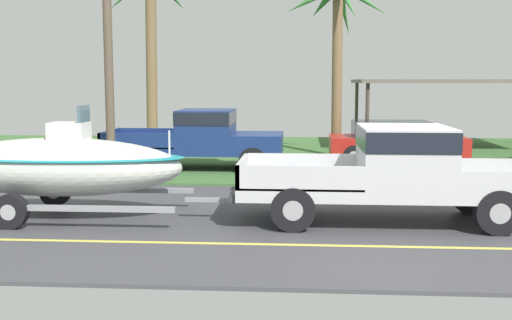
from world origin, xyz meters
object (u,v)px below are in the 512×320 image
object	(u,v)px
carport_awning	(448,83)
parked_sedan_far	(395,143)
pickup_truck_towing	(402,169)
palm_tree_near_right	(151,11)
palm_tree_mid	(334,22)
parked_pickup_background	(205,136)
utility_pole	(108,24)
boat_on_trailer	(57,166)

from	to	relation	value
carport_awning	parked_sedan_far	bearing A→B (deg)	-119.99
pickup_truck_towing	palm_tree_near_right	size ratio (longest dim) A/B	0.78
pickup_truck_towing	carport_awning	xyz separation A→B (m)	(3.89, 13.63, 1.60)
palm_tree_near_right	palm_tree_mid	size ratio (longest dim) A/B	1.16
parked_pickup_background	palm_tree_near_right	xyz separation A→B (m)	(-3.16, 6.57, 4.43)
parked_pickup_background	palm_tree_near_right	size ratio (longest dim) A/B	0.76
pickup_truck_towing	carport_awning	size ratio (longest dim) A/B	0.78
parked_sedan_far	palm_tree_mid	distance (m)	4.77
carport_awning	palm_tree_near_right	bearing A→B (deg)	-178.75
carport_awning	palm_tree_mid	distance (m)	6.01
parked_sedan_far	utility_pole	xyz separation A→B (m)	(-8.31, -3.96, 3.53)
boat_on_trailer	carport_awning	world-z (taller)	carport_awning
pickup_truck_towing	utility_pole	xyz separation A→B (m)	(-7.12, 4.98, 3.18)
parked_pickup_background	boat_on_trailer	bearing A→B (deg)	-105.71
pickup_truck_towing	parked_pickup_background	bearing A→B (deg)	125.05
parked_pickup_background	utility_pole	size ratio (longest dim) A/B	0.68
pickup_truck_towing	parked_pickup_background	distance (m)	8.31
boat_on_trailer	parked_sedan_far	distance (m)	11.92
carport_awning	utility_pole	size ratio (longest dim) A/B	0.90
carport_awning	pickup_truck_towing	bearing A→B (deg)	-105.94
boat_on_trailer	palm_tree_near_right	size ratio (longest dim) A/B	0.85
carport_awning	utility_pole	distance (m)	14.10
boat_on_trailer	palm_tree_mid	xyz separation A→B (m)	(5.89, 10.51, 3.71)
pickup_truck_towing	palm_tree_mid	xyz separation A→B (m)	(-0.79, 10.51, 3.70)
parked_pickup_background	palm_tree_mid	bearing A→B (deg)	42.94
pickup_truck_towing	parked_sedan_far	size ratio (longest dim) A/B	1.30
pickup_truck_towing	utility_pole	bearing A→B (deg)	145.03
pickup_truck_towing	palm_tree_mid	size ratio (longest dim) A/B	0.90
palm_tree_mid	pickup_truck_towing	bearing A→B (deg)	-85.70
boat_on_trailer	parked_pickup_background	distance (m)	7.07
pickup_truck_towing	boat_on_trailer	size ratio (longest dim) A/B	0.92
parked_pickup_background	palm_tree_near_right	world-z (taller)	palm_tree_near_right
palm_tree_near_right	utility_pole	bearing A→B (deg)	-84.49
palm_tree_near_right	carport_awning	bearing A→B (deg)	1.25
parked_pickup_background	parked_sedan_far	bearing A→B (deg)	19.76
boat_on_trailer	pickup_truck_towing	bearing A→B (deg)	0.00
boat_on_trailer	carport_awning	xyz separation A→B (m)	(10.58, 13.63, 1.61)
carport_awning	palm_tree_near_right	xyz separation A→B (m)	(-11.82, -0.26, 2.83)
boat_on_trailer	utility_pole	xyz separation A→B (m)	(-0.43, 4.98, 3.19)
carport_awning	utility_pole	xyz separation A→B (m)	(-11.01, -8.65, 1.58)
palm_tree_near_right	parked_pickup_background	bearing A→B (deg)	-64.34
parked_sedan_far	utility_pole	world-z (taller)	utility_pole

